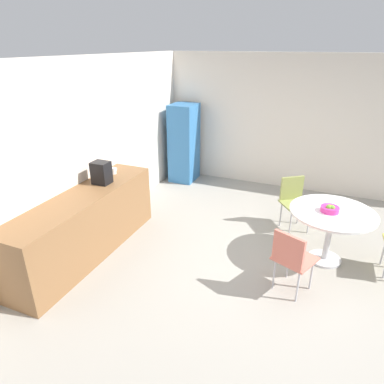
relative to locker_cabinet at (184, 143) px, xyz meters
name	(u,v)px	position (x,y,z in m)	size (l,w,h in m)	color
ground_plane	(285,273)	(-2.55, -2.55, -0.81)	(6.00, 6.00, 0.00)	#9E998E
wall_back	(85,151)	(-2.55, 0.45, 0.49)	(6.00, 0.10, 2.60)	silver
wall_side_right	(316,126)	(0.45, -2.55, 0.49)	(0.10, 6.00, 2.60)	silver
counter_block	(86,225)	(-3.14, 0.10, -0.36)	(2.53, 0.60, 0.90)	brown
locker_cabinet	(184,143)	(0.00, 0.00, 0.00)	(0.60, 0.50, 1.62)	#3372B2
round_table	(331,221)	(-2.04, -3.01, -0.20)	(1.09, 1.09, 0.75)	silver
chair_coral	(291,256)	(-2.93, -2.62, -0.29)	(0.55, 0.55, 0.83)	silver
chair_olive	(294,197)	(-1.26, -2.44, -0.29)	(0.59, 0.59, 0.83)	silver
fruit_bowl	(330,209)	(-2.08, -2.96, -0.02)	(0.23, 0.23, 0.11)	#D8338C
mug_white	(114,171)	(-2.30, 0.17, 0.14)	(0.13, 0.08, 0.09)	white
coffee_maker	(101,173)	(-2.69, 0.10, 0.25)	(0.20, 0.24, 0.32)	black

